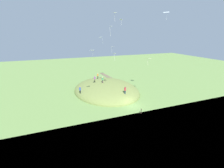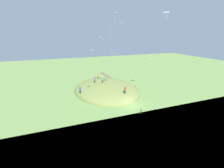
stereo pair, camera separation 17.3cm
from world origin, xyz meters
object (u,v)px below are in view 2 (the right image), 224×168
(person_walking_path, at_px, (125,89))
(person_on_hilltop, at_px, (98,75))
(kite_3, at_px, (111,27))
(kite_1, at_px, (115,54))
(kite_7, at_px, (115,13))
(kite_8, at_px, (92,50))
(person_with_child, at_px, (80,89))
(person_watching_kites, at_px, (103,79))
(person_near_shore, at_px, (95,78))
(kite_5, at_px, (113,47))
(kite_4, at_px, (101,37))
(kite_6, at_px, (166,13))
(kite_0, at_px, (149,59))
(mooring_post, at_px, (141,111))
(kite_2, at_px, (121,20))

(person_walking_path, relative_size, person_on_hilltop, 1.07)
(person_on_hilltop, xyz_separation_m, kite_3, (-12.00, 0.48, 13.36))
(person_walking_path, height_order, kite_1, kite_1)
(kite_1, xyz_separation_m, kite_7, (4.21, -1.85, 10.25))
(kite_8, bearing_deg, person_with_child, 11.40)
(person_walking_path, relative_size, person_with_child, 1.01)
(person_on_hilltop, height_order, person_with_child, person_on_hilltop)
(person_watching_kites, relative_size, kite_3, 0.79)
(person_near_shore, relative_size, person_with_child, 0.99)
(person_on_hilltop, height_order, kite_3, kite_3)
(person_with_child, bearing_deg, kite_5, 35.94)
(kite_4, height_order, kite_6, kite_6)
(kite_0, distance_m, mooring_post, 13.51)
(kite_1, bearing_deg, person_on_hilltop, 20.94)
(person_near_shore, bearing_deg, kite_8, -3.21)
(person_watching_kites, xyz_separation_m, kite_1, (-1.03, -3.01, 6.67))
(kite_2, bearing_deg, kite_0, -66.20)
(kite_6, bearing_deg, person_watching_kites, 46.73)
(kite_1, bearing_deg, person_near_shore, 56.60)
(person_walking_path, relative_size, kite_2, 1.54)
(kite_1, xyz_separation_m, kite_3, (-5.22, 3.07, 6.43))
(person_near_shore, relative_size, kite_3, 0.84)
(kite_1, distance_m, kite_7, 11.24)
(person_on_hilltop, xyz_separation_m, kite_1, (-6.77, -2.59, 6.93))
(person_walking_path, bearing_deg, kite_2, -71.95)
(person_near_shore, distance_m, kite_5, 12.45)
(person_near_shore, relative_size, kite_2, 1.52)
(person_on_hilltop, bearing_deg, kite_8, -143.23)
(person_watching_kites, distance_m, kite_6, 21.91)
(person_walking_path, distance_m, kite_7, 20.95)
(kite_3, xyz_separation_m, kite_7, (9.43, -4.92, 3.83))
(kite_3, bearing_deg, kite_6, -110.08)
(person_near_shore, bearing_deg, person_walking_path, 39.02)
(person_with_child, xyz_separation_m, kite_2, (-9.65, -6.50, 15.63))
(kite_1, height_order, kite_7, kite_7)
(kite_0, relative_size, kite_4, 1.33)
(kite_8, distance_m, mooring_post, 15.45)
(kite_0, relative_size, kite_6, 0.88)
(person_walking_path, distance_m, mooring_post, 7.71)
(person_on_hilltop, bearing_deg, kite_0, -88.72)
(person_watching_kites, distance_m, kite_4, 14.52)
(person_with_child, distance_m, kite_1, 12.57)
(kite_1, bearing_deg, kite_4, 142.03)
(person_with_child, bearing_deg, kite_4, 5.04)
(kite_2, bearing_deg, kite_7, -18.54)
(kite_0, bearing_deg, kite_1, 44.97)
(person_with_child, xyz_separation_m, kite_4, (-7.04, -3.44, 12.50))
(person_on_hilltop, bearing_deg, person_near_shore, -151.53)
(person_watching_kites, distance_m, kite_1, 7.39)
(person_walking_path, distance_m, kite_5, 10.20)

